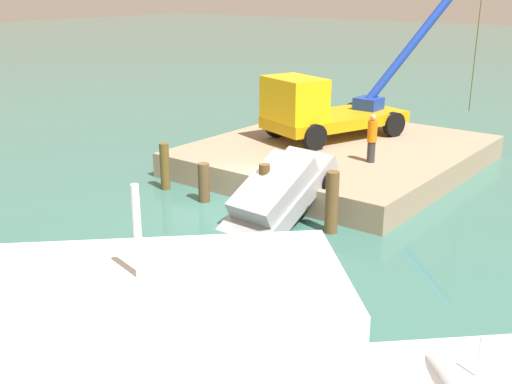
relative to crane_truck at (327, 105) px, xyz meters
name	(u,v)px	position (x,y,z in m)	size (l,w,h in m)	color
ground	(236,210)	(6.82, 0.89, -2.30)	(200.00, 200.00, 0.00)	#386B60
dock	(337,155)	(0.52, 0.89, -1.84)	(10.85, 9.47, 0.92)	gray
crane_truck	(327,105)	(0.00, 0.00, 0.00)	(9.47, 5.76, 7.43)	orange
dock_worker	(372,138)	(2.02, 3.12, -0.52)	(0.34, 0.34, 1.71)	#313131
salvaged_car	(273,200)	(6.89, 2.41, -1.61)	(4.48, 2.18, 2.85)	#99999E
piling_near	(165,166)	(6.69, -2.44, -1.47)	(0.33, 0.33, 1.67)	brown
piling_mid	(204,183)	(6.82, -0.48, -1.64)	(0.38, 0.38, 1.32)	brown
piling_far	(264,191)	(6.76, 1.98, -1.44)	(0.34, 0.34, 1.72)	brown
piling_end	(332,202)	(6.56, 4.26, -1.38)	(0.38, 0.38, 1.85)	brown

